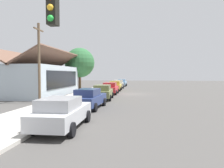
# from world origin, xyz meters

# --- Properties ---
(ground_plane) EXTENTS (120.00, 120.00, 0.00)m
(ground_plane) POSITION_xyz_m (0.00, 0.00, 0.00)
(ground_plane) COLOR #4C4947
(sidewalk_curb) EXTENTS (60.00, 4.20, 0.16)m
(sidewalk_curb) POSITION_xyz_m (0.00, 5.60, 0.08)
(sidewalk_curb) COLOR beige
(sidewalk_curb) RESTS_ON ground
(car_silver) EXTENTS (4.72, 2.09, 1.59)m
(car_silver) POSITION_xyz_m (-18.79, 2.66, 0.82)
(car_silver) COLOR silver
(car_silver) RESTS_ON ground
(car_navy) EXTENTS (4.90, 2.13, 1.59)m
(car_navy) POSITION_xyz_m (-12.61, 2.76, 0.82)
(car_navy) COLOR navy
(car_navy) RESTS_ON ground
(car_olive) EXTENTS (4.76, 2.16, 1.59)m
(car_olive) POSITION_xyz_m (-6.69, 2.69, 0.82)
(car_olive) COLOR olive
(car_olive) RESTS_ON ground
(car_cherry) EXTENTS (4.46, 2.05, 1.59)m
(car_cherry) POSITION_xyz_m (-0.61, 2.71, 0.81)
(car_cherry) COLOR red
(car_cherry) RESTS_ON ground
(car_mustard) EXTENTS (4.92, 2.06, 1.59)m
(car_mustard) POSITION_xyz_m (5.58, 2.71, 0.82)
(car_mustard) COLOR gold
(car_mustard) RESTS_ON ground
(car_ivory) EXTENTS (4.71, 2.26, 1.59)m
(car_ivory) POSITION_xyz_m (12.27, 2.81, 0.82)
(car_ivory) COLOR silver
(car_ivory) RESTS_ON ground
(car_skyblue) EXTENTS (4.40, 2.14, 1.59)m
(car_skyblue) POSITION_xyz_m (18.42, 2.65, 0.81)
(car_skyblue) COLOR #8CB7E0
(car_skyblue) RESTS_ON ground
(storefront_building) EXTENTS (13.20, 7.29, 5.76)m
(storefront_building) POSITION_xyz_m (-2.81, 11.98, 2.03)
(storefront_building) COLOR #ADBCC6
(storefront_building) RESTS_ON ground
(shade_tree) EXTENTS (4.94, 4.94, 7.10)m
(shade_tree) POSITION_xyz_m (5.32, 8.69, 4.62)
(shade_tree) COLOR brown
(shade_tree) RESTS_ON ground
(utility_pole_wooden) EXTENTS (1.80, 0.24, 7.50)m
(utility_pole_wooden) POSITION_xyz_m (-10.02, 8.20, 3.93)
(utility_pole_wooden) COLOR brown
(utility_pole_wooden) RESTS_ON ground
(fire_hydrant_red) EXTENTS (0.22, 0.22, 0.71)m
(fire_hydrant_red) POSITION_xyz_m (-12.08, 4.20, 0.50)
(fire_hydrant_red) COLOR red
(fire_hydrant_red) RESTS_ON sidewalk_curb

